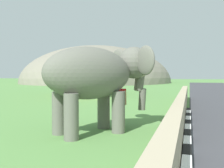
# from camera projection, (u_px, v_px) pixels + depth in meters

# --- Properties ---
(striped_curb) EXTENTS (16.20, 0.20, 0.24)m
(striped_curb) POSITION_uv_depth(u_px,v_px,m) (187.00, 160.00, 5.47)
(striped_curb) COLOR white
(striped_curb) RESTS_ON ground_plane
(barrier_parapet) EXTENTS (28.00, 0.36, 1.00)m
(barrier_parapet) POSITION_uv_depth(u_px,v_px,m) (177.00, 122.00, 7.79)
(barrier_parapet) COLOR tan
(barrier_parapet) RESTS_ON ground_plane
(elephant) EXTENTS (3.92, 3.71, 2.93)m
(elephant) POSITION_uv_depth(u_px,v_px,m) (99.00, 75.00, 8.63)
(elephant) COLOR #616258
(elephant) RESTS_ON ground_plane
(person_handler) EXTENTS (0.41, 0.62, 1.66)m
(person_handler) POSITION_uv_depth(u_px,v_px,m) (120.00, 101.00, 9.65)
(person_handler) COLOR navy
(person_handler) RESTS_ON ground_plane
(bus_orange) EXTENTS (8.62, 4.37, 3.50)m
(bus_orange) POSITION_uv_depth(u_px,v_px,m) (94.00, 73.00, 25.69)
(bus_orange) COLOR orange
(bus_orange) RESTS_ON ground_plane
(cow_near) EXTENTS (1.93, 0.98, 1.23)m
(cow_near) POSITION_uv_depth(u_px,v_px,m) (106.00, 85.00, 26.91)
(cow_near) COLOR beige
(cow_near) RESTS_ON ground_plane
(hill_east) EXTENTS (43.41, 34.73, 17.78)m
(hill_east) POSITION_uv_depth(u_px,v_px,m) (99.00, 82.00, 64.61)
(hill_east) COLOR gray
(hill_east) RESTS_ON ground_plane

